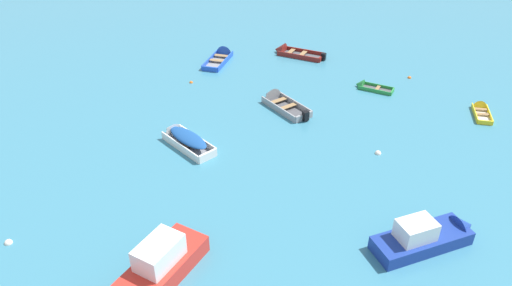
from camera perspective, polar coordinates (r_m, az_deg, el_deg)
rowboat_yellow_midfield_right at (r=38.61m, az=25.00°, el=3.69°), size 1.74×3.14×0.95m
rowboat_maroon_back_row_left at (r=44.92m, az=3.88°, el=10.71°), size 4.73×3.48×1.40m
motor_launch_red_near_camera at (r=22.07m, az=-12.99°, el=-15.68°), size 5.12×6.61×2.31m
rowboat_white_back_row_center at (r=31.48m, az=-8.71°, el=0.68°), size 3.95×4.39×1.32m
motor_launch_deep_blue_foreground_center at (r=25.10m, az=19.78°, el=-10.28°), size 5.70×3.18×1.99m
rowboat_green_far_right at (r=39.34m, az=12.87°, el=6.55°), size 3.06×2.36×0.96m
rowboat_blue_cluster_outer at (r=44.18m, az=-3.97°, el=10.32°), size 2.88×4.79×1.38m
rowboat_grey_back_row_right at (r=35.98m, az=2.52°, el=5.01°), size 3.70×4.62×1.47m
mooring_buoy_central at (r=42.06m, az=17.70°, el=7.34°), size 0.31×0.31×0.31m
mooring_buoy_near_foreground at (r=31.23m, az=14.23°, el=-1.22°), size 0.40×0.40×0.40m
mooring_buoy_trailing at (r=26.99m, az=-27.24°, el=-10.48°), size 0.39×0.39×0.39m
mooring_buoy_between_boats_right at (r=39.63m, az=-7.68°, el=7.09°), size 0.29×0.29×0.29m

